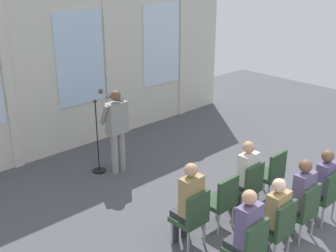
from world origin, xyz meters
TOP-DOWN VIEW (x-y plane):
  - rear_partition at (0.03, 6.69)m, footprint 9.14×0.14m
  - speaker at (-0.30, 5.00)m, footprint 0.51×0.69m
  - mic_stand at (-0.60, 5.27)m, footprint 0.28×0.28m
  - chair_r0_c0 at (-1.03, 2.22)m, footprint 0.46×0.44m
  - audience_r0_c0 at (-1.03, 2.29)m, footprint 0.36×0.39m
  - chair_r0_c1 at (-0.34, 2.22)m, footprint 0.46×0.44m
  - chair_r0_c2 at (0.34, 2.22)m, footprint 0.46×0.44m
  - audience_r0_c2 at (0.34, 2.30)m, footprint 0.36×0.39m
  - chair_r0_c3 at (1.03, 2.22)m, footprint 0.46×0.44m
  - chair_r1_c0 at (-1.03, 1.18)m, footprint 0.46×0.44m
  - audience_r1_c0 at (-1.03, 1.26)m, footprint 0.36×0.39m
  - chair_r1_c1 at (-0.34, 1.18)m, footprint 0.46×0.44m
  - audience_r1_c1 at (-0.34, 1.26)m, footprint 0.36×0.39m
  - chair_r1_c2 at (0.34, 1.18)m, footprint 0.46×0.44m
  - audience_r1_c2 at (0.34, 1.26)m, footprint 0.36×0.39m
  - chair_r1_c3 at (1.03, 1.18)m, footprint 0.46×0.44m
  - audience_r1_c3 at (1.03, 1.26)m, footprint 0.36×0.39m

SIDE VIEW (x-z plane):
  - mic_stand at x=-0.60m, z-range -0.44..1.11m
  - chair_r0_c0 at x=-1.03m, z-range 0.06..1.00m
  - chair_r0_c1 at x=-0.34m, z-range 0.06..1.00m
  - chair_r0_c2 at x=0.34m, z-range 0.06..1.00m
  - chair_r0_c3 at x=1.03m, z-range 0.06..1.00m
  - chair_r1_c0 at x=-1.03m, z-range 0.06..1.00m
  - chair_r1_c1 at x=-0.34m, z-range 0.06..1.00m
  - chair_r1_c2 at x=0.34m, z-range 0.06..1.00m
  - chair_r1_c3 at x=1.03m, z-range 0.06..1.00m
  - audience_r1_c1 at x=-0.34m, z-range 0.07..1.35m
  - audience_r1_c3 at x=1.03m, z-range 0.07..1.36m
  - audience_r0_c2 at x=0.34m, z-range 0.07..1.39m
  - audience_r1_c2 at x=0.34m, z-range 0.07..1.42m
  - audience_r1_c0 at x=-1.03m, z-range 0.07..1.44m
  - audience_r0_c0 at x=-1.03m, z-range 0.07..1.45m
  - speaker at x=-0.30m, z-range 0.14..1.88m
  - rear_partition at x=0.03m, z-range 0.02..3.63m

